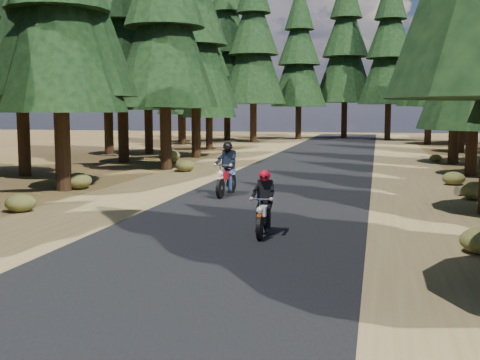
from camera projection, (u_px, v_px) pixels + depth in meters
The scene contains 8 objects.
ground at pixel (225, 238), 12.98m from camera, with size 120.00×120.00×0.00m, color #463519.
road at pixel (266, 203), 17.82m from camera, with size 6.00×100.00×0.01m, color black.
shoulder_l at pixel (122, 198), 18.84m from camera, with size 3.20×100.00×0.01m, color brown.
shoulder_r at pixel (428, 209), 16.80m from camera, with size 3.20×100.00×0.01m, color brown.
pine_forest at pixel (320, 14), 32.43m from camera, with size 34.59×55.08×16.32m.
understory_shrubs at pixel (298, 183), 20.41m from camera, with size 16.50×31.69×0.70m.
rider_lead at pixel (263, 214), 13.23m from camera, with size 0.54×1.63×1.43m.
rider_follow at pixel (226, 178), 19.28m from camera, with size 0.69×1.96×1.72m.
Camera 1 is at (3.18, -12.35, 2.78)m, focal length 45.00 mm.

